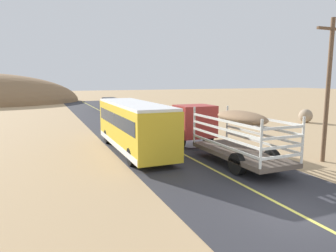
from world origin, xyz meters
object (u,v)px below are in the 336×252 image
at_px(livestock_truck, 210,126).
at_px(boulder_near_shoulder, 306,116).
at_px(power_pole_near, 328,87).
at_px(bus, 134,125).
at_px(car_far, 110,104).

relative_size(livestock_truck, boulder_near_shoulder, 6.49).
relative_size(power_pole_near, boulder_near_shoulder, 5.37).
distance_m(livestock_truck, boulder_near_shoulder, 18.86).
distance_m(bus, boulder_near_shoulder, 22.12).
bearing_deg(bus, livestock_truck, -27.68).
xyz_separation_m(bus, power_pole_near, (9.41, -6.55, 2.56)).
xyz_separation_m(livestock_truck, boulder_near_shoulder, (16.86, 8.38, -1.06)).
relative_size(livestock_truck, bus, 0.97).
bearing_deg(boulder_near_shoulder, car_far, 130.01).
xyz_separation_m(car_far, boulder_near_shoulder, (17.16, -20.44, -0.36)).
relative_size(livestock_truck, power_pole_near, 1.21).
xyz_separation_m(livestock_truck, bus, (-4.38, 2.30, -0.04)).
height_order(livestock_truck, car_far, livestock_truck).
bearing_deg(bus, power_pole_near, -34.83).
relative_size(bus, car_far, 2.16).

